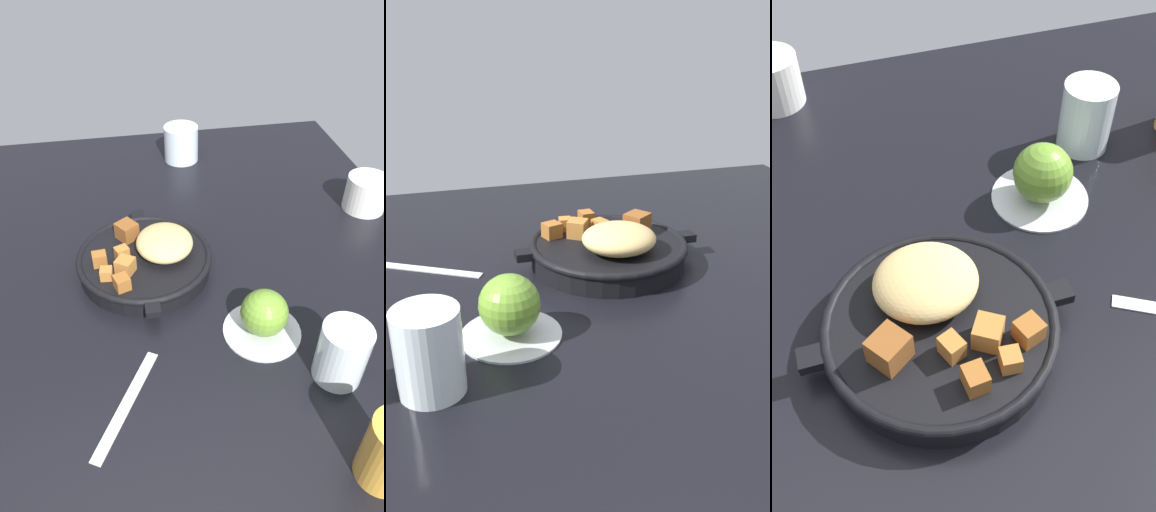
% 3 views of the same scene
% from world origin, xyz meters
% --- Properties ---
extents(ground_plane, '(1.20, 0.98, 0.02)m').
position_xyz_m(ground_plane, '(0.00, 0.00, -0.01)').
color(ground_plane, black).
extents(cast_iron_skillet, '(0.28, 0.24, 0.08)m').
position_xyz_m(cast_iron_skillet, '(-0.05, -0.05, 0.03)').
color(cast_iron_skillet, black).
rests_on(cast_iron_skillet, ground_plane).
extents(saucer_plate, '(0.12, 0.12, 0.01)m').
position_xyz_m(saucer_plate, '(0.13, 0.11, 0.00)').
color(saucer_plate, '#B7BABF').
rests_on(saucer_plate, ground_plane).
extents(red_apple, '(0.07, 0.07, 0.07)m').
position_xyz_m(red_apple, '(0.13, 0.11, 0.04)').
color(red_apple, olive).
rests_on(red_apple, saucer_plate).
extents(water_glass_tall, '(0.07, 0.07, 0.09)m').
position_xyz_m(water_glass_tall, '(0.22, 0.19, 0.05)').
color(water_glass_tall, silver).
rests_on(water_glass_tall, ground_plane).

